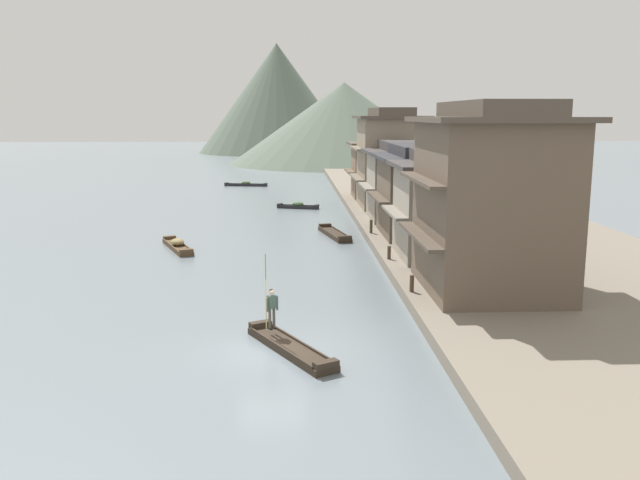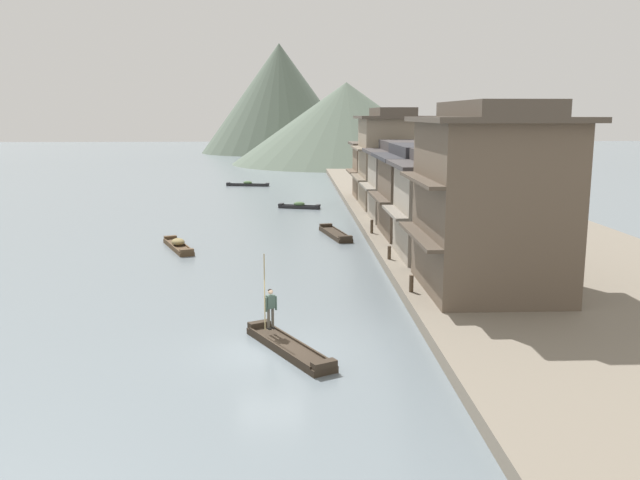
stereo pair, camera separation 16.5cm
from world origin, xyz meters
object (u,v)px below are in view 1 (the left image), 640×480
at_px(boatman_person, 271,304).
at_px(mooring_post_dock_near, 412,283).
at_px(boat_moored_far, 298,206).
at_px(house_waterfront_nearest, 491,199).
at_px(boat_moored_second, 178,246).
at_px(mooring_post_dock_far, 371,226).
at_px(house_waterfront_narrow, 399,181).
at_px(boat_moored_third, 246,184).
at_px(house_waterfront_second, 443,205).
at_px(house_waterfront_far, 390,158).
at_px(boat_moored_nearest, 334,234).
at_px(house_waterfront_tall, 413,191).
at_px(boat_foreground_poled, 290,348).
at_px(house_waterfront_end, 382,167).
at_px(mooring_post_dock_mid, 389,253).

distance_m(boatman_person, mooring_post_dock_near, 8.13).
distance_m(boat_moored_far, house_waterfront_nearest, 33.81).
xyz_separation_m(boatman_person, house_waterfront_nearest, (10.03, 5.28, 3.37)).
relative_size(boat_moored_second, mooring_post_dock_far, 5.68).
bearing_deg(house_waterfront_narrow, boat_moored_third, 114.30).
relative_size(boat_moored_third, house_waterfront_second, 0.83).
bearing_deg(boat_moored_second, house_waterfront_far, 44.79).
xyz_separation_m(boat_moored_second, house_waterfront_second, (16.23, -5.67, 3.34)).
relative_size(boat_moored_nearest, house_waterfront_nearest, 0.67).
relative_size(house_waterfront_nearest, house_waterfront_tall, 1.16).
xyz_separation_m(mooring_post_dock_near, mooring_post_dock_far, (0.00, 15.79, 0.08)).
height_order(boat_moored_nearest, house_waterfront_second, house_waterfront_second).
xyz_separation_m(boat_foreground_poled, house_waterfront_nearest, (9.31, 6.58, 4.70)).
bearing_deg(house_waterfront_end, house_waterfront_second, -90.72).
relative_size(house_waterfront_far, mooring_post_dock_far, 9.28).
xyz_separation_m(boat_moored_far, mooring_post_dock_mid, (4.89, -25.47, 0.72)).
xyz_separation_m(boat_foreground_poled, boat_moored_second, (-7.37, 19.80, 0.08)).
height_order(boatman_person, boat_moored_third, boatman_person).
bearing_deg(boatman_person, mooring_post_dock_near, 37.91).
xyz_separation_m(house_waterfront_second, house_waterfront_tall, (-0.46, 7.24, -0.00)).
relative_size(house_waterfront_narrow, mooring_post_dock_far, 6.85).
bearing_deg(boat_moored_nearest, mooring_post_dock_mid, -77.11).
distance_m(boat_moored_nearest, boat_moored_second, 11.46).
bearing_deg(boat_foreground_poled, house_waterfront_far, 75.99).
xyz_separation_m(boat_foreground_poled, house_waterfront_far, (8.99, 36.05, 4.70)).
distance_m(house_waterfront_second, house_waterfront_tall, 7.25).
relative_size(boatman_person, house_waterfront_tall, 0.40).
bearing_deg(house_waterfront_tall, mooring_post_dock_far, 165.35).
bearing_deg(house_waterfront_second, boat_moored_nearest, 119.38).
bearing_deg(mooring_post_dock_mid, boat_foreground_poled, -112.82).
height_order(boat_foreground_poled, house_waterfront_narrow, house_waterfront_narrow).
relative_size(boatman_person, house_waterfront_end, 0.44).
xyz_separation_m(boatman_person, house_waterfront_end, (9.94, 41.58, 2.09)).
bearing_deg(house_waterfront_narrow, house_waterfront_second, -89.13).
distance_m(house_waterfront_end, mooring_post_dock_far, 21.26).
bearing_deg(boat_foreground_poled, house_waterfront_tall, 68.53).
relative_size(house_waterfront_nearest, mooring_post_dock_far, 9.28).
height_order(boat_moored_third, house_waterfront_second, house_waterfront_second).
xyz_separation_m(boat_foreground_poled, house_waterfront_narrow, (8.64, 28.41, 3.42)).
distance_m(house_waterfront_second, house_waterfront_narrow, 14.28).
distance_m(house_waterfront_narrow, mooring_post_dock_mid, 15.43).
xyz_separation_m(boat_foreground_poled, boat_moored_third, (-5.39, 59.49, 0.05)).
distance_m(boat_foreground_poled, house_waterfront_far, 37.45).
relative_size(house_waterfront_tall, house_waterfront_narrow, 1.16).
bearing_deg(house_waterfront_far, boat_foreground_poled, -104.01).
height_order(boatman_person, boat_moored_far, boatman_person).
height_order(boat_moored_nearest, house_waterfront_nearest, house_waterfront_nearest).
xyz_separation_m(boat_moored_third, house_waterfront_far, (14.38, -23.45, 4.66)).
distance_m(boat_moored_far, mooring_post_dock_mid, 25.95).
distance_m(boat_moored_second, house_waterfront_narrow, 18.49).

